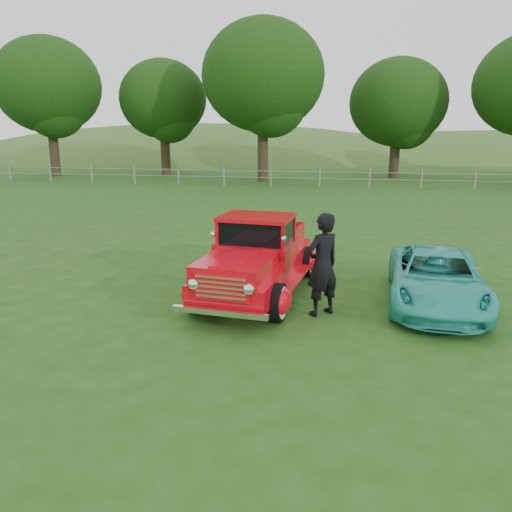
% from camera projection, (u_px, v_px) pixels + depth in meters
% --- Properties ---
extents(ground, '(140.00, 140.00, 0.00)m').
position_uv_depth(ground, '(259.00, 321.00, 9.64)').
color(ground, '#1F4813').
rests_on(ground, ground).
extents(distant_hills, '(116.00, 60.00, 18.00)m').
position_uv_depth(distant_hills, '(303.00, 188.00, 68.13)').
color(distant_hills, '#3C6726').
rests_on(distant_hills, ground).
extents(fence_line, '(48.00, 0.12, 1.20)m').
position_uv_depth(fence_line, '(319.00, 177.00, 30.45)').
color(fence_line, slate).
rests_on(fence_line, ground).
extents(tree_far_west, '(7.60, 7.60, 9.93)m').
position_uv_depth(tree_far_west, '(48.00, 86.00, 36.14)').
color(tree_far_west, black).
rests_on(tree_far_west, ground).
extents(tree_mid_west, '(6.40, 6.40, 8.46)m').
position_uv_depth(tree_mid_west, '(163.00, 100.00, 36.94)').
color(tree_mid_west, black).
rests_on(tree_mid_west, ground).
extents(tree_near_west, '(8.00, 8.00, 10.42)m').
position_uv_depth(tree_near_west, '(263.00, 76.00, 32.42)').
color(tree_near_west, black).
rests_on(tree_near_west, ground).
extents(tree_near_east, '(6.80, 6.80, 8.33)m').
position_uv_depth(tree_near_east, '(398.00, 103.00, 35.10)').
color(tree_near_east, black).
rests_on(tree_near_east, ground).
extents(red_pickup, '(2.63, 5.14, 1.78)m').
position_uv_depth(red_pickup, '(257.00, 259.00, 11.04)').
color(red_pickup, black).
rests_on(red_pickup, ground).
extents(teal_sedan, '(2.19, 4.21, 1.13)m').
position_uv_depth(teal_sedan, '(436.00, 278.00, 10.39)').
color(teal_sedan, '#2CB2A3').
rests_on(teal_sedan, ground).
extents(man, '(0.88, 0.87, 2.05)m').
position_uv_depth(man, '(322.00, 265.00, 9.71)').
color(man, black).
rests_on(man, ground).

